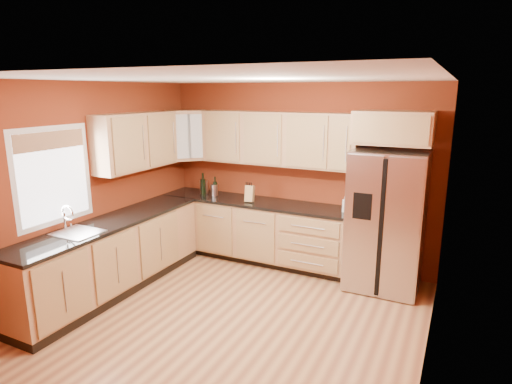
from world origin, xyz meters
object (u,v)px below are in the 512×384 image
at_px(wine_bottle_a, 203,184).
at_px(knife_block, 250,194).
at_px(refrigerator, 386,220).
at_px(canister_left, 204,187).
at_px(soap_dispenser, 345,204).

relative_size(wine_bottle_a, knife_block, 1.46).
relative_size(refrigerator, canister_left, 8.74).
distance_m(refrigerator, soap_dispenser, 0.57).
xyz_separation_m(wine_bottle_a, knife_block, (0.82, -0.03, -0.05)).
bearing_deg(soap_dispenser, knife_block, -177.24).
height_order(refrigerator, soap_dispenser, refrigerator).
xyz_separation_m(refrigerator, wine_bottle_a, (-2.74, 0.02, 0.20)).
bearing_deg(refrigerator, wine_bottle_a, 179.60).
distance_m(knife_block, soap_dispenser, 1.38).
bearing_deg(canister_left, knife_block, -8.26).
bearing_deg(soap_dispenser, canister_left, 178.50).
height_order(canister_left, wine_bottle_a, wine_bottle_a).
distance_m(refrigerator, canister_left, 2.79).
bearing_deg(canister_left, soap_dispenser, -1.50).
bearing_deg(knife_block, refrigerator, -9.52).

